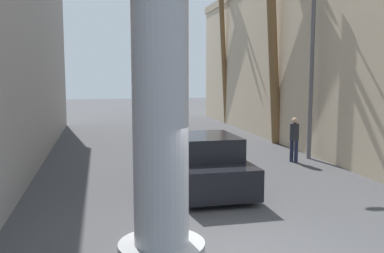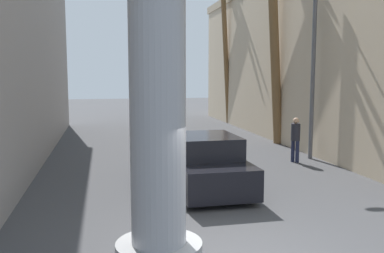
% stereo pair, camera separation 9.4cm
% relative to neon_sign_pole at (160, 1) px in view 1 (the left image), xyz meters
% --- Properties ---
extents(ground_plane, '(83.84, 83.84, 0.00)m').
position_rel_neon_sign_pole_xyz_m(ground_plane, '(1.50, 10.56, -4.32)').
color(ground_plane, '#424244').
extents(building_right, '(6.22, 25.09, 8.44)m').
position_rel_neon_sign_pole_xyz_m(building_right, '(10.46, 14.48, -0.09)').
color(building_right, '#C6B293').
rests_on(building_right, ground).
extents(neon_sign_pole, '(3.37, 1.34, 9.70)m').
position_rel_neon_sign_pole_xyz_m(neon_sign_pole, '(0.00, 0.00, 0.00)').
color(neon_sign_pole, '#9E9EA3').
rests_on(neon_sign_pole, ground).
extents(street_lamp, '(2.81, 0.28, 6.92)m').
position_rel_neon_sign_pole_xyz_m(street_lamp, '(6.63, 8.88, -0.08)').
color(street_lamp, '#59595E').
rests_on(street_lamp, ground).
extents(car_lead, '(2.08, 5.03, 1.56)m').
position_rel_neon_sign_pole_xyz_m(car_lead, '(2.00, 5.69, -3.61)').
color(car_lead, black).
rests_on(car_lead, ground).
extents(palm_tree_far_right, '(2.48, 2.50, 9.50)m').
position_rel_neon_sign_pole_xyz_m(palm_tree_far_right, '(7.27, 21.18, 1.67)').
color(palm_tree_far_right, brown).
rests_on(palm_tree_far_right, ground).
extents(palm_tree_mid_right, '(2.40, 2.40, 9.54)m').
position_rel_neon_sign_pole_xyz_m(palm_tree_mid_right, '(7.06, 12.57, 1.17)').
color(palm_tree_mid_right, brown).
rests_on(palm_tree_mid_right, ground).
extents(pedestrian_mid_right, '(0.46, 0.46, 1.68)m').
position_rel_neon_sign_pole_xyz_m(pedestrian_mid_right, '(6.19, 8.35, -3.34)').
color(pedestrian_mid_right, '#1E233F').
rests_on(pedestrian_mid_right, ground).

